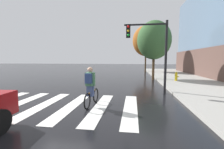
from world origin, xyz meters
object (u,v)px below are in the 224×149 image
(cyclist, at_px, (91,87))
(street_tree_mid, at_px, (146,41))
(traffic_light_near, at_px, (151,45))
(fire_hydrant, at_px, (176,76))
(street_tree_near, at_px, (154,40))

(cyclist, distance_m, street_tree_mid, 18.52)
(traffic_light_near, bearing_deg, cyclist, -133.77)
(fire_hydrant, relative_size, street_tree_near, 0.14)
(cyclist, distance_m, traffic_light_near, 4.52)
(cyclist, height_order, street_tree_near, street_tree_near)
(fire_hydrant, height_order, street_tree_mid, street_tree_mid)
(traffic_light_near, bearing_deg, street_tree_mid, 86.72)
(cyclist, relative_size, traffic_light_near, 0.41)
(traffic_light_near, xyz_separation_m, street_tree_mid, (0.85, 14.80, 1.97))
(traffic_light_near, height_order, street_tree_mid, street_tree_mid)
(traffic_light_near, relative_size, street_tree_mid, 0.59)
(traffic_light_near, xyz_separation_m, fire_hydrant, (2.71, 4.65, -2.33))
(cyclist, xyz_separation_m, fire_hydrant, (5.50, 7.56, -0.31))
(fire_hydrant, height_order, street_tree_near, street_tree_near)
(cyclist, bearing_deg, street_tree_mid, 78.38)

